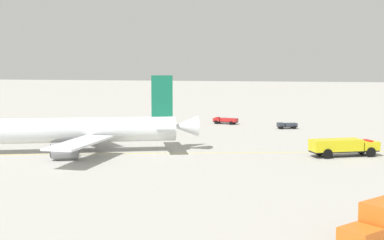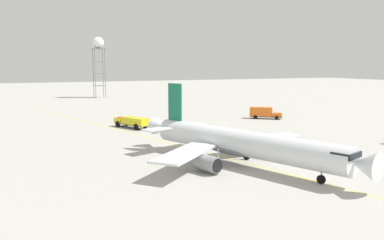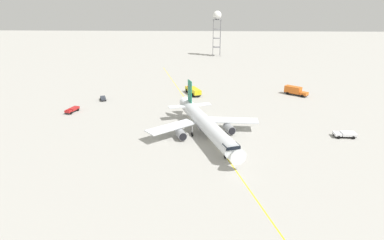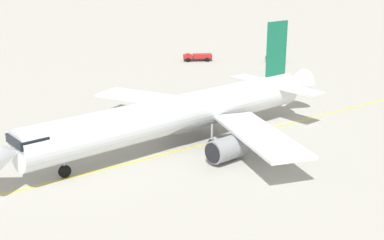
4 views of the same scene
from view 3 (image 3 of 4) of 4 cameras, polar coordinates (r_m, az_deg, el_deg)
The scene contains 9 objects.
ground_plane at distance 84.98m, azimuth 2.53°, elevation -2.92°, with size 600.00×600.00×0.00m, color #ADAAA3.
airliner_main at distance 84.26m, azimuth 2.37°, elevation -0.83°, with size 29.05×38.03×11.39m.
pushback_tug_truck at distance 93.04m, azimuth 24.61°, elevation -2.20°, with size 5.38×2.97×1.30m.
baggage_truck_truck at distance 119.73m, azimuth -14.91°, elevation 3.60°, with size 2.96×4.23×1.22m.
ops_pickup_truck at distance 109.66m, azimuth -19.72°, elevation 1.66°, with size 3.15×5.56×1.41m.
catering_truck_truck at distance 127.54m, azimuth 17.09°, elevation 4.81°, with size 8.04×7.32×3.10m.
fire_tender_truck at distance 122.67m, azimuth 0.22°, elevation 5.06°, with size 6.36×10.10×2.50m.
radar_tower at distance 208.43m, azimuth 4.31°, elevation 16.96°, with size 5.16×5.16×26.53m.
taxiway_centreline at distance 89.78m, azimuth 2.57°, elevation -1.64°, with size 43.77×170.54×0.01m.
Camera 3 is at (-0.81, -78.36, 32.89)m, focal length 31.34 mm.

